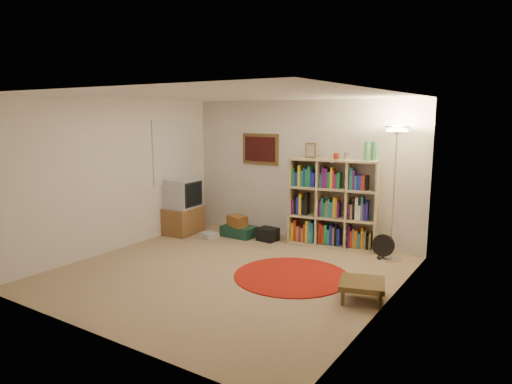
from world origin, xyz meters
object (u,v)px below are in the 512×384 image
Objects in this scene: bookshelf at (332,204)px; floor_lamp at (396,149)px; tv_stand at (183,207)px; floor_fan at (383,247)px; side_table at (362,284)px; suitcase at (239,231)px.

bookshelf is 0.87× the size of floor_lamp.
bookshelf reaches higher than tv_stand.
floor_fan is (0.99, -0.27, -0.53)m from bookshelf.
bookshelf reaches higher than side_table.
bookshelf is 2.94× the size of suitcase.
tv_stand is at bearing -173.05° from bookshelf.
floor_fan is 1.75m from side_table.
floor_lamp is at bearing -19.76° from bookshelf.
floor_lamp is at bearing 95.51° from side_table.
floor_fan is at bearing -23.60° from bookshelf.
bookshelf is at bearing 11.49° from tv_stand.
tv_stand reaches higher than suitcase.
tv_stand is 1.16m from suitcase.
side_table is at bearing -89.99° from floor_fan.
bookshelf is 1.50m from floor_lamp.
side_table is (3.99, -1.24, -0.30)m from tv_stand.
floor_fan reaches higher than suitcase.
bookshelf is at bearing 13.69° from suitcase.
side_table reaches higher than suitcase.
floor_fan is (-0.11, -0.05, -1.53)m from floor_lamp.
suitcase is at bearing 15.92° from tv_stand.
tv_stand reaches higher than floor_fan.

